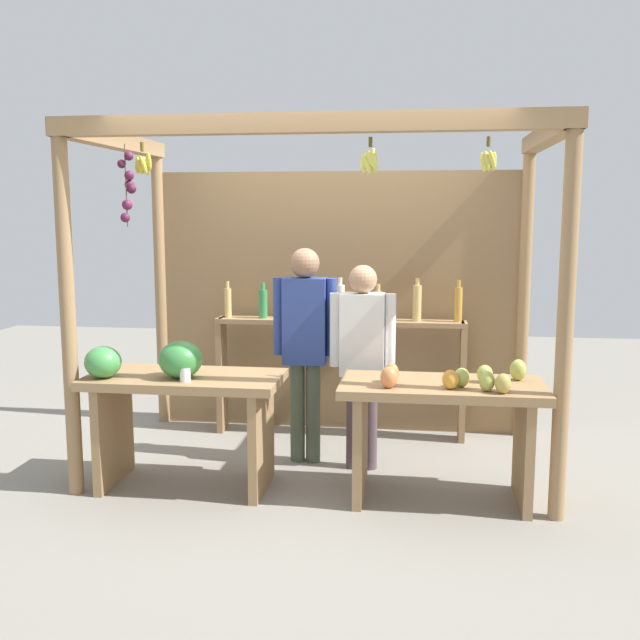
# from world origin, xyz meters

# --- Properties ---
(ground_plane) EXTENTS (12.00, 12.00, 0.00)m
(ground_plane) POSITION_xyz_m (0.00, 0.00, 0.00)
(ground_plane) COLOR gray
(ground_plane) RESTS_ON ground
(market_stall) EXTENTS (3.27, 1.85, 2.48)m
(market_stall) POSITION_xyz_m (-0.00, 0.42, 1.42)
(market_stall) COLOR #99754C
(market_stall) RESTS_ON ground
(fruit_counter_left) EXTENTS (1.32, 0.64, 1.04)m
(fruit_counter_left) POSITION_xyz_m (-0.91, -0.68, 0.65)
(fruit_counter_left) COLOR #99754C
(fruit_counter_left) RESTS_ON ground
(fruit_counter_right) EXTENTS (1.32, 0.64, 0.93)m
(fruit_counter_right) POSITION_xyz_m (0.88, -0.66, 0.59)
(fruit_counter_right) COLOR #99754C
(fruit_counter_right) RESTS_ON ground
(bottle_shelf_unit) EXTENTS (2.10, 0.22, 1.36)m
(bottle_shelf_unit) POSITION_xyz_m (0.07, 0.65, 0.81)
(bottle_shelf_unit) COLOR #99754C
(bottle_shelf_unit) RESTS_ON ground
(vendor_man) EXTENTS (0.48, 0.22, 1.63)m
(vendor_man) POSITION_xyz_m (-0.13, -0.03, 0.98)
(vendor_man) COLOR #4D5A46
(vendor_man) RESTS_ON ground
(vendor_woman) EXTENTS (0.48, 0.21, 1.51)m
(vendor_woman) POSITION_xyz_m (0.31, -0.13, 0.90)
(vendor_woman) COLOR #55424B
(vendor_woman) RESTS_ON ground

